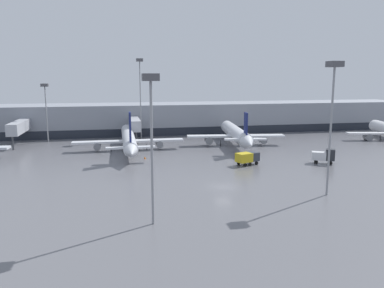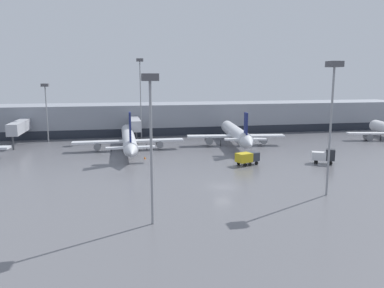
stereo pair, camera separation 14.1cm
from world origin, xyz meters
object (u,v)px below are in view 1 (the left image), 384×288
at_px(traffic_cone_1, 328,153).
at_px(apron_light_mast_3, 45,95).
at_px(traffic_cone_2, 145,158).
at_px(parked_jet_3, 129,139).
at_px(service_truck_1, 247,157).
at_px(parked_jet_1, 236,134).
at_px(apron_light_mast_0, 151,106).
at_px(service_truck_2, 324,156).
at_px(apron_light_mast_1, 333,91).
at_px(apron_light_mast_2, 140,77).

xyz_separation_m(traffic_cone_1, apron_light_mast_3, (-63.20, 31.07, 12.05)).
height_order(traffic_cone_1, traffic_cone_2, traffic_cone_1).
xyz_separation_m(parked_jet_3, traffic_cone_2, (2.84, -10.55, -2.41)).
bearing_deg(service_truck_1, parked_jet_1, 57.51).
bearing_deg(traffic_cone_2, apron_light_mast_0, -93.28).
xyz_separation_m(traffic_cone_2, apron_light_mast_3, (-23.35, 27.01, 12.09)).
bearing_deg(service_truck_1, service_truck_2, -27.49).
relative_size(apron_light_mast_1, apron_light_mast_3, 1.23).
bearing_deg(apron_light_mast_3, apron_light_mast_0, -71.32).
bearing_deg(parked_jet_3, apron_light_mast_3, 51.89).
relative_size(service_truck_1, apron_light_mast_1, 0.27).
distance_m(parked_jet_1, traffic_cone_1, 22.59).
relative_size(service_truck_1, apron_light_mast_3, 0.33).
distance_m(service_truck_1, apron_light_mast_1, 24.88).
bearing_deg(service_truck_2, parked_jet_1, 141.79).
bearing_deg(parked_jet_1, traffic_cone_2, 123.86).
bearing_deg(traffic_cone_1, apron_light_mast_1, -121.90).
xyz_separation_m(apron_light_mast_1, apron_light_mast_3, (-46.95, 57.17, -2.48)).
height_order(traffic_cone_1, apron_light_mast_1, apron_light_mast_1).
xyz_separation_m(traffic_cone_1, apron_light_mast_0, (-41.91, -31.89, 13.28)).
distance_m(service_truck_1, apron_light_mast_0, 35.82).
xyz_separation_m(parked_jet_3, apron_light_mast_0, (0.78, -46.50, 10.91)).
height_order(service_truck_1, traffic_cone_2, service_truck_1).
height_order(service_truck_2, apron_light_mast_0, apron_light_mast_0).
relative_size(service_truck_2, apron_light_mast_0, 0.27).
height_order(traffic_cone_2, apron_light_mast_1, apron_light_mast_1).
xyz_separation_m(service_truck_2, apron_light_mast_1, (-10.65, -18.51, 13.26)).
relative_size(parked_jet_3, apron_light_mast_1, 2.02).
relative_size(parked_jet_1, service_truck_2, 7.78).
relative_size(traffic_cone_2, apron_light_mast_1, 0.03).
bearing_deg(apron_light_mast_1, traffic_cone_1, 58.10).
bearing_deg(traffic_cone_1, parked_jet_3, 161.10).
xyz_separation_m(service_truck_1, service_truck_2, (15.19, -2.00, 0.08)).
distance_m(service_truck_1, apron_light_mast_3, 57.10).
distance_m(parked_jet_3, apron_light_mast_2, 23.05).
relative_size(parked_jet_3, service_truck_1, 7.57).
relative_size(traffic_cone_2, apron_light_mast_0, 0.03).
distance_m(parked_jet_1, apron_light_mast_1, 43.39).
xyz_separation_m(service_truck_1, traffic_cone_1, (20.79, 5.60, -1.19)).
height_order(service_truck_1, apron_light_mast_1, apron_light_mast_1).
distance_m(service_truck_1, apron_light_mast_2, 44.51).
height_order(apron_light_mast_2, apron_light_mast_3, apron_light_mast_2).
height_order(traffic_cone_2, apron_light_mast_3, apron_light_mast_3).
height_order(apron_light_mast_0, apron_light_mast_2, apron_light_mast_2).
distance_m(parked_jet_1, parked_jet_3, 26.62).
bearing_deg(traffic_cone_2, apron_light_mast_3, 130.85).
distance_m(service_truck_2, apron_light_mast_2, 53.87).
xyz_separation_m(apron_light_mast_1, apron_light_mast_2, (-22.22, 58.33, 2.10)).
xyz_separation_m(parked_jet_1, apron_light_mast_3, (-47.11, 15.44, 9.39)).
xyz_separation_m(parked_jet_3, apron_light_mast_2, (4.21, 17.62, 14.26)).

